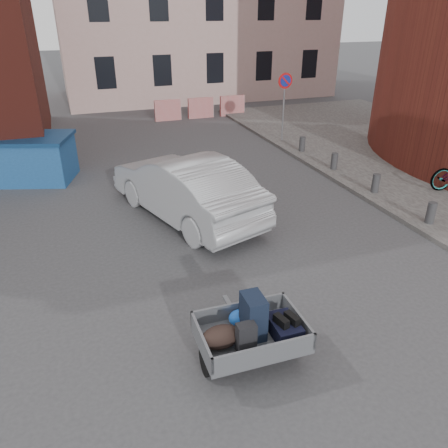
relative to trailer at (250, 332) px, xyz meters
name	(u,v)px	position (x,y,z in m)	size (l,w,h in m)	color
ground	(223,301)	(0.14, 1.64, -0.61)	(120.00, 120.00, 0.00)	#38383A
no_parking_sign	(285,93)	(6.14, 11.12, 1.41)	(0.60, 0.09, 2.65)	gray
bollards	(376,183)	(6.14, 5.04, -0.21)	(0.22, 9.02, 0.55)	#3A3A3D
barriers	(201,108)	(4.34, 16.64, -0.11)	(4.70, 0.18, 1.00)	red
trailer	(250,332)	(0.00, 0.00, 0.00)	(1.62, 1.82, 1.20)	black
dumpster	(17,158)	(-3.80, 10.04, 0.12)	(3.81, 2.75, 1.44)	#1F5394
silver_car	(185,187)	(0.50, 5.56, 0.22)	(1.76, 5.05, 1.66)	#B0B4B8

